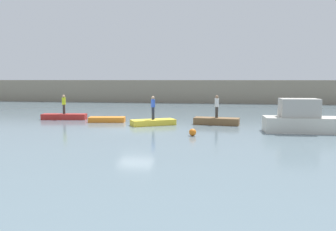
# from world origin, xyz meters

# --- Properties ---
(ground_plane) EXTENTS (120.00, 120.00, 0.00)m
(ground_plane) POSITION_xyz_m (0.00, 0.00, 0.00)
(ground_plane) COLOR slate
(embankment_wall) EXTENTS (80.00, 1.20, 3.38)m
(embankment_wall) POSITION_xyz_m (0.00, 27.37, 1.69)
(embankment_wall) COLOR gray
(embankment_wall) RESTS_ON ground_plane
(motorboat) EXTENTS (6.19, 2.14, 2.24)m
(motorboat) POSITION_xyz_m (11.69, 0.21, 0.83)
(motorboat) COLOR beige
(motorboat) RESTS_ON ground_plane
(rowboat_red) EXTENTS (3.94, 1.43, 0.49)m
(rowboat_red) POSITION_xyz_m (-7.62, 4.59, 0.24)
(rowboat_red) COLOR red
(rowboat_red) RESTS_ON ground_plane
(rowboat_orange) EXTENTS (3.07, 1.61, 0.41)m
(rowboat_orange) POSITION_xyz_m (-3.32, 3.49, 0.20)
(rowboat_orange) COLOR orange
(rowboat_orange) RESTS_ON ground_plane
(rowboat_yellow) EXTENTS (3.55, 2.78, 0.43)m
(rowboat_yellow) POSITION_xyz_m (0.84, 2.12, 0.22)
(rowboat_yellow) COLOR gold
(rowboat_yellow) RESTS_ON ground_plane
(rowboat_brown) EXTENTS (3.59, 1.63, 0.53)m
(rowboat_brown) POSITION_xyz_m (5.65, 3.25, 0.27)
(rowboat_brown) COLOR brown
(rowboat_brown) RESTS_ON ground_plane
(person_hiviz_shirt) EXTENTS (0.32, 0.32, 1.68)m
(person_hiviz_shirt) POSITION_xyz_m (-7.62, 4.59, 1.42)
(person_hiviz_shirt) COLOR #38332D
(person_hiviz_shirt) RESTS_ON rowboat_red
(person_blue_shirt) EXTENTS (0.32, 0.32, 1.80)m
(person_blue_shirt) POSITION_xyz_m (0.84, 2.12, 1.45)
(person_blue_shirt) COLOR #232838
(person_blue_shirt) RESTS_ON rowboat_yellow
(person_white_shirt) EXTENTS (0.32, 0.32, 1.74)m
(person_white_shirt) POSITION_xyz_m (5.65, 3.25, 1.50)
(person_white_shirt) COLOR #38332D
(person_white_shirt) RESTS_ON rowboat_brown
(mooring_buoy) EXTENTS (0.45, 0.45, 0.45)m
(mooring_buoy) POSITION_xyz_m (4.27, -2.39, 0.23)
(mooring_buoy) COLOR orange
(mooring_buoy) RESTS_ON ground_plane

